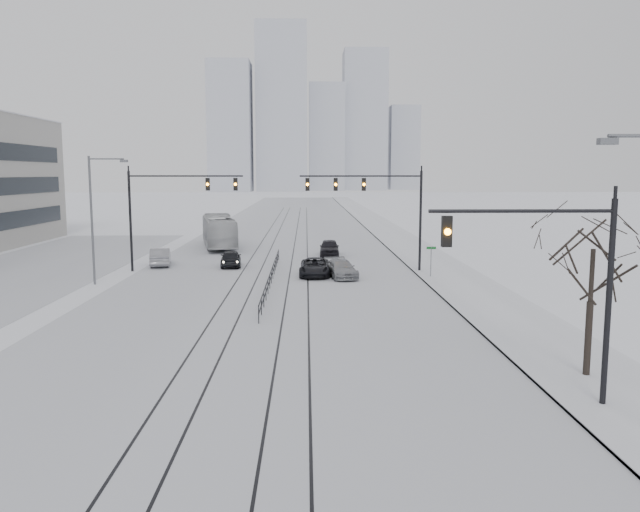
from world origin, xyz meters
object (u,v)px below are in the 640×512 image
at_px(bare_tree, 593,263).
at_px(sedan_sb_outer, 160,257).
at_px(sedan_nb_front, 315,267).
at_px(sedan_nb_right, 341,269).
at_px(traffic_mast_near, 561,274).
at_px(box_truck, 219,231).
at_px(sedan_sb_inner, 231,258).
at_px(sedan_nb_far, 329,248).

height_order(bare_tree, sedan_sb_outer, bare_tree).
height_order(sedan_nb_front, sedan_nb_right, sedan_nb_front).
bearing_deg(traffic_mast_near, sedan_nb_front, 105.66).
relative_size(traffic_mast_near, box_truck, 0.57).
bearing_deg(sedan_sb_outer, sedan_sb_inner, 161.98).
distance_m(bare_tree, sedan_sb_outer, 38.03).
distance_m(sedan_sb_outer, box_truck, 13.55).
relative_size(sedan_sb_inner, sedan_nb_far, 0.93).
xyz_separation_m(bare_tree, box_truck, (-19.94, 43.09, -2.78)).
distance_m(bare_tree, sedan_nb_right, 25.13).
bearing_deg(sedan_nb_far, bare_tree, -74.88).
xyz_separation_m(sedan_nb_front, box_truck, (-9.88, 18.82, 1.03)).
bearing_deg(sedan_nb_front, box_truck, 119.75).
xyz_separation_m(sedan_nb_front, sedan_nb_right, (1.97, -0.79, -0.01)).
distance_m(bare_tree, box_truck, 47.56).
xyz_separation_m(sedan_sb_outer, sedan_nb_front, (13.06, -5.68, -0.07)).
xyz_separation_m(traffic_mast_near, box_truck, (-17.53, 46.10, -2.85)).
distance_m(traffic_mast_near, sedan_nb_far, 39.79).
relative_size(traffic_mast_near, bare_tree, 1.15).
height_order(sedan_sb_inner, sedan_nb_right, sedan_sb_inner).
relative_size(sedan_nb_front, box_truck, 0.40).
bearing_deg(traffic_mast_near, sedan_sb_outer, 122.15).
height_order(sedan_nb_right, box_truck, box_truck).
bearing_deg(bare_tree, sedan_nb_right, 109.01).
xyz_separation_m(bare_tree, sedan_nb_front, (-10.06, 24.27, -3.81)).
bearing_deg(sedan_nb_right, bare_tree, -81.72).
distance_m(bare_tree, sedan_nb_far, 37.31).
bearing_deg(box_truck, sedan_sb_outer, 64.66).
relative_size(bare_tree, sedan_nb_front, 1.25).
bearing_deg(bare_tree, traffic_mast_near, -128.76).
height_order(traffic_mast_near, sedan_nb_far, traffic_mast_near).
relative_size(sedan_sb_outer, sedan_nb_front, 0.93).
height_order(bare_tree, sedan_sb_inner, bare_tree).
bearing_deg(sedan_sb_inner, sedan_sb_outer, -12.73).
distance_m(sedan_nb_front, sedan_nb_far, 11.96).
bearing_deg(sedan_nb_front, sedan_nb_far, 84.55).
height_order(sedan_nb_front, sedan_nb_far, sedan_nb_far).
distance_m(bare_tree, sedan_sb_inner, 34.03).
height_order(traffic_mast_near, sedan_sb_inner, traffic_mast_near).
distance_m(sedan_sb_inner, sedan_nb_front, 8.56).
relative_size(bare_tree, sedan_nb_far, 1.36).
bearing_deg(sedan_nb_far, sedan_nb_right, -86.27).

